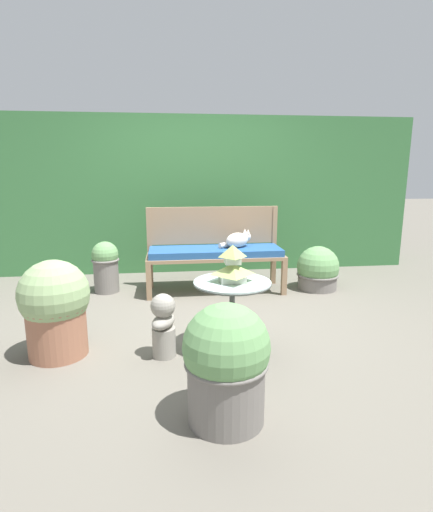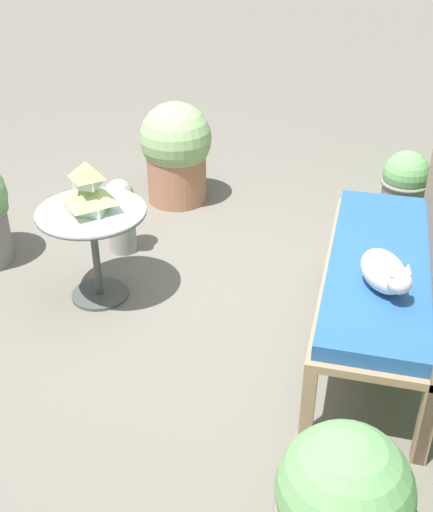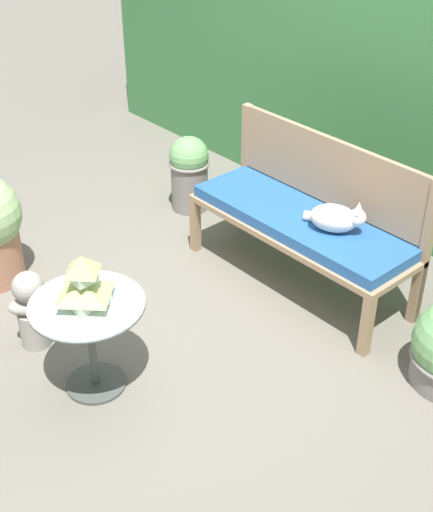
{
  "view_description": "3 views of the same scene",
  "coord_description": "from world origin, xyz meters",
  "px_view_note": "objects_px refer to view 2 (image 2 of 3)",
  "views": [
    {
      "loc": [
        -0.37,
        -3.77,
        1.47
      ],
      "look_at": [
        0.09,
        -0.01,
        0.64
      ],
      "focal_mm": 28.0,
      "sensor_mm": 36.0,
      "label": 1
    },
    {
      "loc": [
        3.11,
        0.78,
        2.23
      ],
      "look_at": [
        0.39,
        0.09,
        0.55
      ],
      "focal_mm": 45.0,
      "sensor_mm": 36.0,
      "label": 2
    },
    {
      "loc": [
        2.88,
        -2.21,
        2.86
      ],
      "look_at": [
        0.15,
        0.2,
        0.5
      ],
      "focal_mm": 50.0,
      "sensor_mm": 36.0,
      "label": 3
    }
  ],
  "objects_px": {
    "potted_plant_table_far": "(403,192)",
    "potted_plant_hedge_corner": "(343,500)",
    "pagoda_birdhouse": "(88,190)",
    "garden_bust": "(121,215)",
    "patio_table": "(93,230)",
    "potted_plant_table_near": "(176,151)",
    "garden_bench": "(379,271)",
    "cat": "(385,272)"
  },
  "relations": [
    {
      "from": "garden_bust",
      "to": "cat",
      "type": "bearing_deg",
      "value": -3.86
    },
    {
      "from": "patio_table",
      "to": "pagoda_birdhouse",
      "type": "bearing_deg",
      "value": -75.96
    },
    {
      "from": "garden_bench",
      "to": "potted_plant_hedge_corner",
      "type": "bearing_deg",
      "value": -2.54
    },
    {
      "from": "patio_table",
      "to": "potted_plant_table_near",
      "type": "height_order",
      "value": "potted_plant_table_near"
    },
    {
      "from": "garden_bust",
      "to": "potted_plant_hedge_corner",
      "type": "bearing_deg",
      "value": -25.53
    },
    {
      "from": "garden_bench",
      "to": "pagoda_birdhouse",
      "type": "bearing_deg",
      "value": -91.95
    },
    {
      "from": "garden_bench",
      "to": "potted_plant_table_far",
      "type": "relative_size",
      "value": 2.64
    },
    {
      "from": "pagoda_birdhouse",
      "to": "potted_plant_hedge_corner",
      "type": "bearing_deg",
      "value": 49.53
    },
    {
      "from": "patio_table",
      "to": "garden_bust",
      "type": "relative_size",
      "value": 1.22
    },
    {
      "from": "cat",
      "to": "potted_plant_hedge_corner",
      "type": "xyz_separation_m",
      "value": [
        1.0,
        -0.07,
        -0.4
      ]
    },
    {
      "from": "potted_plant_hedge_corner",
      "to": "garden_bench",
      "type": "bearing_deg",
      "value": 177.46
    },
    {
      "from": "pagoda_birdhouse",
      "to": "potted_plant_hedge_corner",
      "type": "relative_size",
      "value": 0.55
    },
    {
      "from": "pagoda_birdhouse",
      "to": "potted_plant_table_near",
      "type": "bearing_deg",
      "value": 177.51
    },
    {
      "from": "cat",
      "to": "patio_table",
      "type": "xyz_separation_m",
      "value": [
        -0.33,
        -1.64,
        -0.17
      ]
    },
    {
      "from": "potted_plant_table_far",
      "to": "garden_bench",
      "type": "bearing_deg",
      "value": -5.87
    },
    {
      "from": "garden_bench",
      "to": "cat",
      "type": "distance_m",
      "value": 0.32
    },
    {
      "from": "cat",
      "to": "garden_bust",
      "type": "height_order",
      "value": "cat"
    },
    {
      "from": "patio_table",
      "to": "garden_bust",
      "type": "distance_m",
      "value": 0.59
    },
    {
      "from": "potted_plant_table_far",
      "to": "potted_plant_table_near",
      "type": "height_order",
      "value": "potted_plant_table_near"
    },
    {
      "from": "garden_bust",
      "to": "potted_plant_hedge_corner",
      "type": "distance_m",
      "value": 2.5
    },
    {
      "from": "cat",
      "to": "pagoda_birdhouse",
      "type": "height_order",
      "value": "pagoda_birdhouse"
    },
    {
      "from": "pagoda_birdhouse",
      "to": "potted_plant_table_far",
      "type": "height_order",
      "value": "pagoda_birdhouse"
    },
    {
      "from": "potted_plant_table_near",
      "to": "potted_plant_table_far",
      "type": "bearing_deg",
      "value": 85.29
    },
    {
      "from": "cat",
      "to": "potted_plant_table_near",
      "type": "relative_size",
      "value": 0.53
    },
    {
      "from": "potted_plant_table_far",
      "to": "patio_table",
      "type": "bearing_deg",
      "value": -54.22
    },
    {
      "from": "cat",
      "to": "potted_plant_table_far",
      "type": "bearing_deg",
      "value": 146.67
    },
    {
      "from": "patio_table",
      "to": "pagoda_birdhouse",
      "type": "xyz_separation_m",
      "value": [
        0.0,
        -0.0,
        0.25
      ]
    },
    {
      "from": "pagoda_birdhouse",
      "to": "potted_plant_table_near",
      "type": "distance_m",
      "value": 1.44
    },
    {
      "from": "garden_bench",
      "to": "pagoda_birdhouse",
      "type": "relative_size",
      "value": 5.5
    },
    {
      "from": "potted_plant_table_near",
      "to": "patio_table",
      "type": "bearing_deg",
      "value": -2.49
    },
    {
      "from": "garden_bust",
      "to": "potted_plant_hedge_corner",
      "type": "xyz_separation_m",
      "value": [
        1.89,
        1.63,
        -0.04
      ]
    },
    {
      "from": "garden_bust",
      "to": "potted_plant_hedge_corner",
      "type": "relative_size",
      "value": 0.97
    },
    {
      "from": "potted_plant_table_near",
      "to": "potted_plant_hedge_corner",
      "type": "relative_size",
      "value": 1.45
    },
    {
      "from": "patio_table",
      "to": "potted_plant_table_near",
      "type": "xyz_separation_m",
      "value": [
        -1.4,
        0.06,
        -0.05
      ]
    },
    {
      "from": "pagoda_birdhouse",
      "to": "patio_table",
      "type": "bearing_deg",
      "value": 104.04
    },
    {
      "from": "patio_table",
      "to": "potted_plant_table_near",
      "type": "relative_size",
      "value": 0.81
    },
    {
      "from": "garden_bench",
      "to": "garden_bust",
      "type": "height_order",
      "value": "garden_bench"
    },
    {
      "from": "pagoda_birdhouse",
      "to": "garden_bust",
      "type": "bearing_deg",
      "value": -173.3
    },
    {
      "from": "potted_plant_table_far",
      "to": "potted_plant_hedge_corner",
      "type": "distance_m",
      "value": 2.61
    },
    {
      "from": "potted_plant_table_far",
      "to": "potted_plant_hedge_corner",
      "type": "bearing_deg",
      "value": -4.24
    },
    {
      "from": "patio_table",
      "to": "potted_plant_hedge_corner",
      "type": "height_order",
      "value": "patio_table"
    },
    {
      "from": "pagoda_birdhouse",
      "to": "potted_plant_table_near",
      "type": "relative_size",
      "value": 0.38
    }
  ]
}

